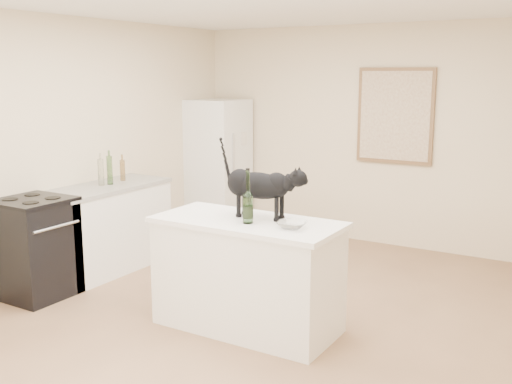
{
  "coord_description": "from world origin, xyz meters",
  "views": [
    {
      "loc": [
        2.54,
        -4.12,
        2.03
      ],
      "look_at": [
        0.15,
        -0.15,
        1.12
      ],
      "focal_mm": 42.34,
      "sensor_mm": 36.0,
      "label": 1
    }
  ],
  "objects_px": {
    "stove": "(35,249)",
    "glass_bowl": "(292,225)",
    "black_cat": "(259,189)",
    "fridge": "(217,165)",
    "wine_bottle": "(248,199)"
  },
  "relations": [
    {
      "from": "stove",
      "to": "wine_bottle",
      "type": "relative_size",
      "value": 2.39
    },
    {
      "from": "fridge",
      "to": "glass_bowl",
      "type": "xyz_separation_m",
      "value": [
        2.48,
        -2.61,
        0.08
      ]
    },
    {
      "from": "stove",
      "to": "black_cat",
      "type": "distance_m",
      "value": 2.26
    },
    {
      "from": "stove",
      "to": "glass_bowl",
      "type": "height_order",
      "value": "glass_bowl"
    },
    {
      "from": "fridge",
      "to": "black_cat",
      "type": "xyz_separation_m",
      "value": [
        2.09,
        -2.44,
        0.28
      ]
    },
    {
      "from": "glass_bowl",
      "to": "fridge",
      "type": "bearing_deg",
      "value": 133.52
    },
    {
      "from": "wine_bottle",
      "to": "glass_bowl",
      "type": "distance_m",
      "value": 0.4
    },
    {
      "from": "stove",
      "to": "fridge",
      "type": "height_order",
      "value": "fridge"
    },
    {
      "from": "stove",
      "to": "fridge",
      "type": "relative_size",
      "value": 0.53
    },
    {
      "from": "fridge",
      "to": "glass_bowl",
      "type": "height_order",
      "value": "fridge"
    },
    {
      "from": "stove",
      "to": "fridge",
      "type": "xyz_separation_m",
      "value": [
        0.0,
        2.95,
        0.4
      ]
    },
    {
      "from": "fridge",
      "to": "black_cat",
      "type": "relative_size",
      "value": 2.55
    },
    {
      "from": "stove",
      "to": "black_cat",
      "type": "height_order",
      "value": "black_cat"
    },
    {
      "from": "stove",
      "to": "wine_bottle",
      "type": "distance_m",
      "value": 2.23
    },
    {
      "from": "fridge",
      "to": "black_cat",
      "type": "height_order",
      "value": "fridge"
    }
  ]
}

